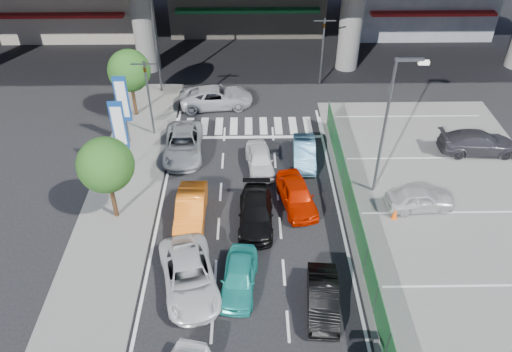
{
  "coord_description": "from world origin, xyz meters",
  "views": [
    {
      "loc": [
        0.05,
        -15.75,
        17.79
      ],
      "look_at": [
        0.38,
        5.19,
        1.72
      ],
      "focal_mm": 35.0,
      "sensor_mm": 36.0,
      "label": 1
    }
  ],
  "objects_px": {
    "traffic_light_right": "(324,35)",
    "taxi_teal_mid": "(239,277)",
    "sedan_white_front_mid": "(260,160)",
    "parked_sedan_dgrey": "(478,143)",
    "street_lamp_left": "(157,30)",
    "tree_far": "(129,71)",
    "taxi_orange_right": "(297,195)",
    "tree_near": "(106,165)",
    "sedan_black_mid": "(256,213)",
    "parked_sedan_white": "(420,199)",
    "hatch_black_mid_right": "(323,298)",
    "sedan_white_mid_left": "(189,276)",
    "traffic_light_left": "(146,80)",
    "street_lamp_right": "(390,117)",
    "taxi_orange_left": "(191,209)",
    "traffic_cone": "(395,214)",
    "signboard_far": "(123,101)",
    "crossing_wagon_silver": "(216,97)",
    "wagon_silver_front_left": "(183,144)",
    "signboard_near": "(119,128)",
    "kei_truck_front_right": "(304,153)"
  },
  "relations": [
    {
      "from": "taxi_teal_mid",
      "to": "taxi_orange_right",
      "type": "distance_m",
      "value": 6.44
    },
    {
      "from": "taxi_teal_mid",
      "to": "parked_sedan_white",
      "type": "bearing_deg",
      "value": 34.9
    },
    {
      "from": "traffic_light_left",
      "to": "traffic_cone",
      "type": "height_order",
      "value": "traffic_light_left"
    },
    {
      "from": "wagon_silver_front_left",
      "to": "kei_truck_front_right",
      "type": "distance_m",
      "value": 7.44
    },
    {
      "from": "sedan_black_mid",
      "to": "sedan_white_front_mid",
      "type": "relative_size",
      "value": 1.2
    },
    {
      "from": "parked_sedan_dgrey",
      "to": "traffic_cone",
      "type": "distance_m",
      "value": 8.88
    },
    {
      "from": "street_lamp_right",
      "to": "tree_far",
      "type": "xyz_separation_m",
      "value": [
        -14.97,
        8.5,
        -1.38
      ]
    },
    {
      "from": "hatch_black_mid_right",
      "to": "sedan_white_mid_left",
      "type": "bearing_deg",
      "value": 172.43
    },
    {
      "from": "street_lamp_left",
      "to": "crossing_wagon_silver",
      "type": "xyz_separation_m",
      "value": [
        4.04,
        -2.23,
        -4.05
      ]
    },
    {
      "from": "tree_near",
      "to": "signboard_far",
      "type": "bearing_deg",
      "value": 94.9
    },
    {
      "from": "street_lamp_right",
      "to": "taxi_orange_left",
      "type": "relative_size",
      "value": 1.91
    },
    {
      "from": "signboard_far",
      "to": "hatch_black_mid_right",
      "type": "bearing_deg",
      "value": -50.47
    },
    {
      "from": "sedan_white_mid_left",
      "to": "taxi_orange_left",
      "type": "distance_m",
      "value": 4.52
    },
    {
      "from": "parked_sedan_dgrey",
      "to": "sedan_white_front_mid",
      "type": "bearing_deg",
      "value": 97.39
    },
    {
      "from": "traffic_light_right",
      "to": "traffic_cone",
      "type": "bearing_deg",
      "value": -82.15
    },
    {
      "from": "hatch_black_mid_right",
      "to": "parked_sedan_dgrey",
      "type": "xyz_separation_m",
      "value": [
        11.0,
        11.65,
        0.14
      ]
    },
    {
      "from": "crossing_wagon_silver",
      "to": "sedan_white_front_mid",
      "type": "bearing_deg",
      "value": -165.07
    },
    {
      "from": "street_lamp_left",
      "to": "crossing_wagon_silver",
      "type": "distance_m",
      "value": 6.15
    },
    {
      "from": "taxi_teal_mid",
      "to": "parked_sedan_white",
      "type": "height_order",
      "value": "parked_sedan_white"
    },
    {
      "from": "traffic_light_right",
      "to": "sedan_white_front_mid",
      "type": "height_order",
      "value": "traffic_light_right"
    },
    {
      "from": "tree_near",
      "to": "sedan_black_mid",
      "type": "distance_m",
      "value": 7.86
    },
    {
      "from": "hatch_black_mid_right",
      "to": "street_lamp_left",
      "type": "bearing_deg",
      "value": 119.8
    },
    {
      "from": "tree_near",
      "to": "parked_sedan_white",
      "type": "height_order",
      "value": "tree_near"
    },
    {
      "from": "street_lamp_left",
      "to": "tree_far",
      "type": "bearing_deg",
      "value": -112.84
    },
    {
      "from": "street_lamp_left",
      "to": "sedan_black_mid",
      "type": "xyz_separation_m",
      "value": [
        6.67,
        -14.51,
        -4.14
      ]
    },
    {
      "from": "traffic_light_left",
      "to": "parked_sedan_dgrey",
      "type": "distance_m",
      "value": 20.72
    },
    {
      "from": "tree_near",
      "to": "crossing_wagon_silver",
      "type": "relative_size",
      "value": 0.93
    },
    {
      "from": "street_lamp_left",
      "to": "signboard_far",
      "type": "relative_size",
      "value": 1.7
    },
    {
      "from": "traffic_light_right",
      "to": "crossing_wagon_silver",
      "type": "relative_size",
      "value": 1.01
    },
    {
      "from": "taxi_orange_right",
      "to": "tree_near",
      "type": "bearing_deg",
      "value": 174.04
    },
    {
      "from": "wagon_silver_front_left",
      "to": "parked_sedan_white",
      "type": "xyz_separation_m",
      "value": [
        13.12,
        -5.41,
        -0.01
      ]
    },
    {
      "from": "taxi_teal_mid",
      "to": "taxi_orange_right",
      "type": "xyz_separation_m",
      "value": [
        3.04,
        5.68,
        0.05
      ]
    },
    {
      "from": "parked_sedan_white",
      "to": "sedan_white_front_mid",
      "type": "bearing_deg",
      "value": 61.11
    },
    {
      "from": "tree_far",
      "to": "traffic_cone",
      "type": "distance_m",
      "value": 19.12
    },
    {
      "from": "sedan_black_mid",
      "to": "sedan_white_front_mid",
      "type": "distance_m",
      "value": 4.73
    },
    {
      "from": "street_lamp_left",
      "to": "tree_far",
      "type": "xyz_separation_m",
      "value": [
        -1.47,
        -3.5,
        -1.38
      ]
    },
    {
      "from": "signboard_near",
      "to": "tree_far",
      "type": "height_order",
      "value": "tree_far"
    },
    {
      "from": "sedan_white_front_mid",
      "to": "parked_sedan_dgrey",
      "type": "height_order",
      "value": "parked_sedan_dgrey"
    },
    {
      "from": "tree_near",
      "to": "parked_sedan_dgrey",
      "type": "height_order",
      "value": "tree_near"
    },
    {
      "from": "sedan_white_mid_left",
      "to": "taxi_teal_mid",
      "type": "height_order",
      "value": "sedan_white_mid_left"
    },
    {
      "from": "tree_near",
      "to": "parked_sedan_dgrey",
      "type": "xyz_separation_m",
      "value": [
        21.13,
        5.63,
        -2.63
      ]
    },
    {
      "from": "traffic_light_right",
      "to": "taxi_teal_mid",
      "type": "height_order",
      "value": "traffic_light_right"
    },
    {
      "from": "tree_far",
      "to": "crossing_wagon_silver",
      "type": "xyz_separation_m",
      "value": [
        5.52,
        1.27,
        -2.67
      ]
    },
    {
      "from": "tree_far",
      "to": "parked_sedan_white",
      "type": "bearing_deg",
      "value": -30.87
    },
    {
      "from": "parked_sedan_white",
      "to": "traffic_light_right",
      "type": "bearing_deg",
      "value": 9.21
    },
    {
      "from": "traffic_light_left",
      "to": "sedan_black_mid",
      "type": "height_order",
      "value": "traffic_light_left"
    },
    {
      "from": "sedan_black_mid",
      "to": "parked_sedan_white",
      "type": "relative_size",
      "value": 1.2
    },
    {
      "from": "traffic_cone",
      "to": "traffic_light_left",
      "type": "bearing_deg",
      "value": 148.72
    },
    {
      "from": "traffic_light_right",
      "to": "tree_near",
      "type": "xyz_separation_m",
      "value": [
        -12.5,
        -15.0,
        -0.55
      ]
    },
    {
      "from": "street_lamp_left",
      "to": "taxi_orange_right",
      "type": "bearing_deg",
      "value": -55.93
    }
  ]
}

